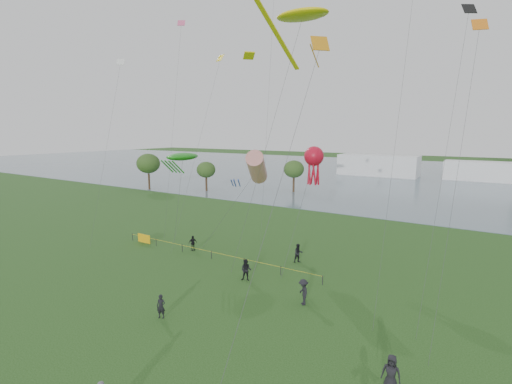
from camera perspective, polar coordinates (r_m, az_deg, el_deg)
The scene contains 18 objects.
ground_plane at distance 24.94m, azimuth -13.40°, elevation -21.80°, with size 400.00×400.00×0.00m, color #1A3D13.
lake at distance 116.38m, azimuth 24.53°, elevation 2.20°, with size 400.00×120.00×0.08m, color slate.
pavilion_left at distance 113.47m, azimuth 18.26°, elevation 3.92°, with size 22.00×8.00×6.00m, color white.
pavilion_right at distance 113.09m, azimuth 31.50°, elevation 2.74°, with size 18.00×7.00×5.00m, color white.
trees at distance 80.87m, azimuth -8.13°, elevation 3.88°, with size 33.33×18.63×7.93m.
fence at distance 42.24m, azimuth -13.38°, elevation -7.77°, with size 24.07×0.07×1.05m.
spectator_a at distance 32.69m, azimuth -1.53°, elevation -11.92°, with size 0.92×0.72×1.89m, color black.
spectator_b at distance 28.74m, azimuth 7.28°, elevation -15.02°, with size 1.27×0.73×1.96m, color black.
spectator_c at distance 41.10m, azimuth -9.70°, elevation -7.74°, with size 0.96×0.40×1.63m, color black.
spectator_d at distance 21.48m, azimuth 20.08°, elevation -24.73°, with size 0.94×0.61×1.92m, color black.
spectator_f at distance 27.57m, azimuth -14.41°, elevation -16.68°, with size 0.61×0.40×1.68m, color black.
spectator_g at distance 37.12m, azimuth 6.54°, elevation -9.34°, with size 0.92×0.72×1.89m, color black.
kite_stingray at distance 33.95m, azimuth 6.99°, elevation 25.29°, with size 7.30×9.91×22.63m.
kite_windsock at distance 38.04m, azimuth 0.13°, elevation 3.79°, with size 7.89×5.10×11.03m.
kite_creature at distance 42.13m, azimuth -11.27°, elevation 5.32°, with size 2.96×4.66×10.43m.
kite_octopus at distance 37.83m, azimuth 8.90°, elevation 5.32°, with size 1.98×8.34×11.32m.
kite_delta at distance 27.31m, azimuth 9.01°, elevation 19.27°, with size 1.92×14.87×19.48m.
small_kites at distance 38.63m, azimuth 3.08°, elevation 24.83°, with size 37.59×10.73×11.39m.
Camera 1 is at (15.65, -14.61, 12.80)m, focal length 26.00 mm.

